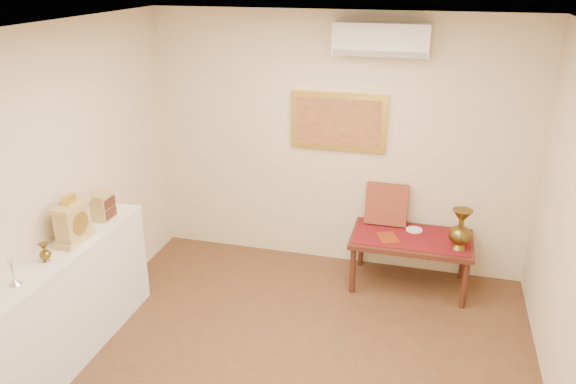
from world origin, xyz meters
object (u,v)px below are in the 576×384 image
(display_ledge, at_px, (67,305))
(wooden_chest, at_px, (103,206))
(mantel_clock, at_px, (73,222))
(brass_urn_tall, at_px, (461,225))
(low_table, at_px, (411,243))

(display_ledge, height_order, wooden_chest, wooden_chest)
(display_ledge, xyz_separation_m, mantel_clock, (0.02, 0.21, 0.66))
(brass_urn_tall, relative_size, low_table, 0.40)
(display_ledge, bearing_deg, wooden_chest, 90.28)
(wooden_chest, bearing_deg, low_table, 24.36)
(brass_urn_tall, bearing_deg, low_table, 163.51)
(mantel_clock, distance_m, wooden_chest, 0.46)
(wooden_chest, height_order, low_table, wooden_chest)
(brass_urn_tall, distance_m, mantel_clock, 3.48)
(display_ledge, distance_m, low_table, 3.27)
(brass_urn_tall, relative_size, mantel_clock, 1.18)
(display_ledge, bearing_deg, low_table, 35.10)
(brass_urn_tall, height_order, display_ledge, brass_urn_tall)
(brass_urn_tall, xyz_separation_m, low_table, (-0.45, 0.13, -0.32))
(brass_urn_tall, bearing_deg, mantel_clock, -153.66)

